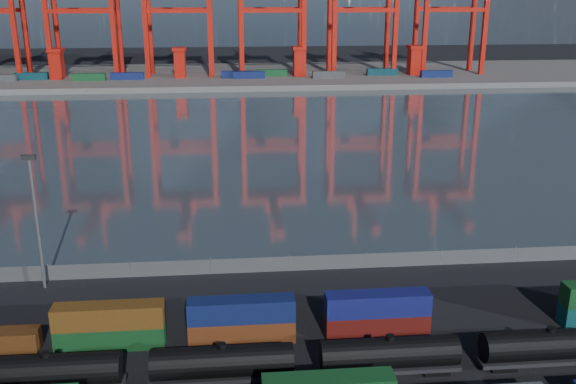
{
  "coord_description": "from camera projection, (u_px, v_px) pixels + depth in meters",
  "views": [
    {
      "loc": [
        -7.17,
        -46.88,
        34.81
      ],
      "look_at": [
        0.0,
        30.0,
        10.0
      ],
      "focal_mm": 40.0,
      "sensor_mm": 36.0,
      "label": 1
    }
  ],
  "objects": [
    {
      "name": "harbor_water",
      "position": [
        259.0,
        137.0,
        155.26
      ],
      "size": [
        700.0,
        700.0,
        0.0
      ],
      "primitive_type": "plane",
      "color": "#33414A",
      "rests_on": "ground"
    },
    {
      "name": "far_quay",
      "position": [
        246.0,
        76.0,
        254.49
      ],
      "size": [
        700.0,
        70.0,
        2.0
      ],
      "primitive_type": "cube",
      "color": "#514F4C",
      "rests_on": "ground"
    },
    {
      "name": "container_row_north",
      "position": [
        322.0,
        320.0,
        66.24
      ],
      "size": [
        140.9,
        2.22,
        4.73
      ],
      "color": "navy",
      "rests_on": "ground"
    },
    {
      "name": "tanker_string",
      "position": [
        47.0,
        373.0,
        56.98
      ],
      "size": [
        106.43,
        2.89,
        4.13
      ],
      "color": "black",
      "rests_on": "ground"
    },
    {
      "name": "waterfront_fence",
      "position": [
        289.0,
        264.0,
        81.96
      ],
      "size": [
        160.12,
        0.12,
        2.2
      ],
      "color": "#595B5E",
      "rests_on": "ground"
    },
    {
      "name": "yard_light_mast",
      "position": [
        36.0,
        215.0,
        74.87
      ],
      "size": [
        1.6,
        0.4,
        16.6
      ],
      "color": "slate",
      "rests_on": "ground"
    },
    {
      "name": "quay_containers",
      "position": [
        218.0,
        75.0,
        239.03
      ],
      "size": [
        172.58,
        10.99,
        2.6
      ],
      "color": "navy",
      "rests_on": "far_quay"
    },
    {
      "name": "straddle_carriers",
      "position": [
        240.0,
        61.0,
        242.7
      ],
      "size": [
        140.0,
        7.0,
        11.1
      ],
      "color": "red",
      "rests_on": "far_quay"
    }
  ]
}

